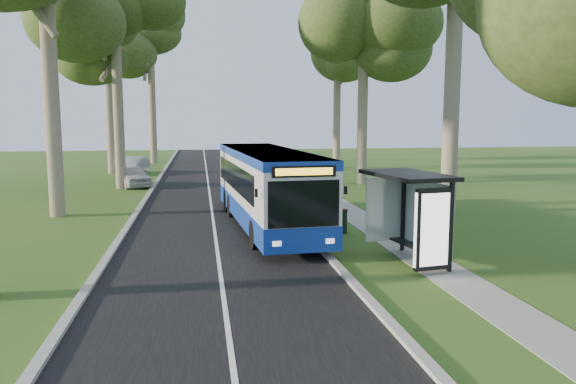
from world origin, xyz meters
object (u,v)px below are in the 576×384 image
(bus, at_px, (267,188))
(car_silver, at_px, (134,166))
(bus_stop_sign, at_px, (314,197))
(bus_shelter, at_px, (417,201))
(car_white, at_px, (133,176))
(litter_bin, at_px, (341,221))

(bus, height_order, car_silver, bus)
(bus_stop_sign, bearing_deg, car_silver, 125.93)
(bus_stop_sign, xyz_separation_m, bus_shelter, (2.11, -5.08, 0.54))
(bus, height_order, car_white, bus)
(bus_stop_sign, height_order, car_white, bus_stop_sign)
(bus_stop_sign, distance_m, litter_bin, 1.45)
(car_white, bearing_deg, litter_bin, -78.88)
(litter_bin, relative_size, car_white, 0.22)
(bus_shelter, xyz_separation_m, car_white, (-10.76, 21.59, -1.28))
(bus, bearing_deg, car_silver, 104.66)
(bus_shelter, bearing_deg, litter_bin, 92.31)
(bus, relative_size, bus_shelter, 3.45)
(bus, distance_m, car_white, 16.53)
(litter_bin, height_order, car_white, car_white)
(bus, relative_size, bus_stop_sign, 5.28)
(bus_stop_sign, xyz_separation_m, car_white, (-8.65, 16.51, -0.74))
(bus_shelter, distance_m, car_silver, 32.10)
(bus_stop_sign, distance_m, bus_shelter, 5.53)
(bus_stop_sign, xyz_separation_m, litter_bin, (1.08, 0.03, -0.98))
(bus_shelter, height_order, litter_bin, bus_shelter)
(bus, height_order, bus_shelter, bus)
(car_white, bearing_deg, bus_shelter, -82.95)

